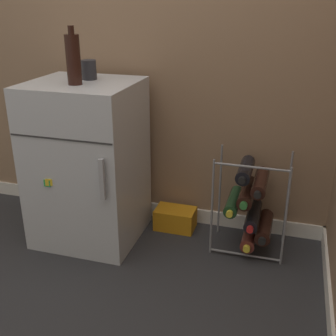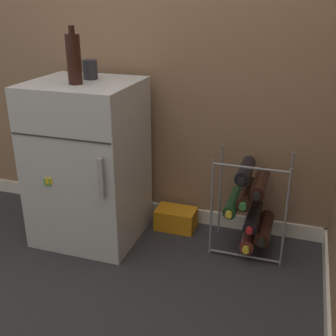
# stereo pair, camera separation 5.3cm
# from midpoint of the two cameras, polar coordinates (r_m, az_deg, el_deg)

# --- Properties ---
(ground_plane) EXTENTS (14.00, 14.00, 0.00)m
(ground_plane) POSITION_cam_midpoint_polar(r_m,az_deg,el_deg) (2.17, -2.76, -14.96)
(ground_plane) COLOR #28282B
(wall_back) EXTENTS (6.66, 0.07, 2.50)m
(wall_back) POSITION_cam_midpoint_polar(r_m,az_deg,el_deg) (2.37, 2.38, 20.46)
(wall_back) COLOR #84664C
(wall_back) RESTS_ON ground_plane
(mini_fridge) EXTENTS (0.56, 0.55, 0.90)m
(mini_fridge) POSITION_cam_midpoint_polar(r_m,az_deg,el_deg) (2.39, -11.44, 0.65)
(mini_fridge) COLOR #B7BABF
(mini_fridge) RESTS_ON ground_plane
(wine_rack) EXTENTS (0.39, 0.32, 0.55)m
(wine_rack) POSITION_cam_midpoint_polar(r_m,az_deg,el_deg) (2.32, 10.54, -4.93)
(wine_rack) COLOR slate
(wine_rack) RESTS_ON ground_plane
(soda_box) EXTENTS (0.24, 0.15, 0.13)m
(soda_box) POSITION_cam_midpoint_polar(r_m,az_deg,el_deg) (2.57, 0.39, -6.86)
(soda_box) COLOR orange
(soda_box) RESTS_ON ground_plane
(fridge_top_cup) EXTENTS (0.08, 0.08, 0.10)m
(fridge_top_cup) POSITION_cam_midpoint_polar(r_m,az_deg,el_deg) (2.32, -11.31, 12.91)
(fridge_top_cup) COLOR #28282D
(fridge_top_cup) RESTS_ON mini_fridge
(fridge_top_bottle) EXTENTS (0.07, 0.07, 0.28)m
(fridge_top_bottle) POSITION_cam_midpoint_polar(r_m,az_deg,el_deg) (2.18, -13.41, 14.16)
(fridge_top_bottle) COLOR black
(fridge_top_bottle) RESTS_ON mini_fridge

